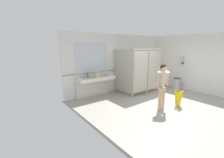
{
  "coord_description": "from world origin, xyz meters",
  "views": [
    {
      "loc": [
        -4.9,
        -3.13,
        2.18
      ],
      "look_at": [
        -1.91,
        0.86,
        1.09
      ],
      "focal_mm": 24.18,
      "sensor_mm": 36.0,
      "label": 1
    }
  ],
  "objects_px": {
    "person_standing": "(163,82)",
    "handbag": "(98,75)",
    "wet_floor_sign": "(178,98)",
    "soap_dispenser": "(88,75)",
    "trash_bin": "(177,84)",
    "paper_towel_dispenser_upper": "(182,60)"
  },
  "relations": [
    {
      "from": "soap_dispenser",
      "to": "person_standing",
      "type": "bearing_deg",
      "value": -61.86
    },
    {
      "from": "person_standing",
      "to": "wet_floor_sign",
      "type": "xyz_separation_m",
      "value": [
        0.72,
        -0.22,
        -0.69
      ]
    },
    {
      "from": "person_standing",
      "to": "soap_dispenser",
      "type": "xyz_separation_m",
      "value": [
        -1.44,
        2.69,
        -0.03
      ]
    },
    {
      "from": "handbag",
      "to": "wet_floor_sign",
      "type": "xyz_separation_m",
      "value": [
        1.86,
        -2.6,
        -0.71
      ]
    },
    {
      "from": "handbag",
      "to": "person_standing",
      "type": "bearing_deg",
      "value": -64.38
    },
    {
      "from": "trash_bin",
      "to": "person_standing",
      "type": "xyz_separation_m",
      "value": [
        -2.84,
        -1.08,
        0.71
      ]
    },
    {
      "from": "handbag",
      "to": "soap_dispenser",
      "type": "relative_size",
      "value": 2.03
    },
    {
      "from": "trash_bin",
      "to": "wet_floor_sign",
      "type": "height_order",
      "value": "wet_floor_sign"
    },
    {
      "from": "person_standing",
      "to": "handbag",
      "type": "height_order",
      "value": "person_standing"
    },
    {
      "from": "person_standing",
      "to": "wet_floor_sign",
      "type": "relative_size",
      "value": 2.66
    },
    {
      "from": "handbag",
      "to": "wet_floor_sign",
      "type": "bearing_deg",
      "value": -54.36
    },
    {
      "from": "trash_bin",
      "to": "wet_floor_sign",
      "type": "distance_m",
      "value": 2.49
    },
    {
      "from": "person_standing",
      "to": "handbag",
      "type": "distance_m",
      "value": 2.64
    },
    {
      "from": "paper_towel_dispenser_upper",
      "to": "soap_dispenser",
      "type": "xyz_separation_m",
      "value": [
        -4.59,
        1.61,
        -0.51
      ]
    },
    {
      "from": "handbag",
      "to": "wet_floor_sign",
      "type": "height_order",
      "value": "handbag"
    },
    {
      "from": "trash_bin",
      "to": "handbag",
      "type": "height_order",
      "value": "handbag"
    },
    {
      "from": "trash_bin",
      "to": "person_standing",
      "type": "relative_size",
      "value": 0.37
    },
    {
      "from": "paper_towel_dispenser_upper",
      "to": "wet_floor_sign",
      "type": "xyz_separation_m",
      "value": [
        -2.43,
        -1.3,
        -1.17
      ]
    },
    {
      "from": "soap_dispenser",
      "to": "paper_towel_dispenser_upper",
      "type": "bearing_deg",
      "value": -19.29
    },
    {
      "from": "trash_bin",
      "to": "person_standing",
      "type": "distance_m",
      "value": 3.12
    },
    {
      "from": "trash_bin",
      "to": "handbag",
      "type": "relative_size",
      "value": 1.56
    },
    {
      "from": "soap_dispenser",
      "to": "handbag",
      "type": "bearing_deg",
      "value": -46.34
    }
  ]
}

